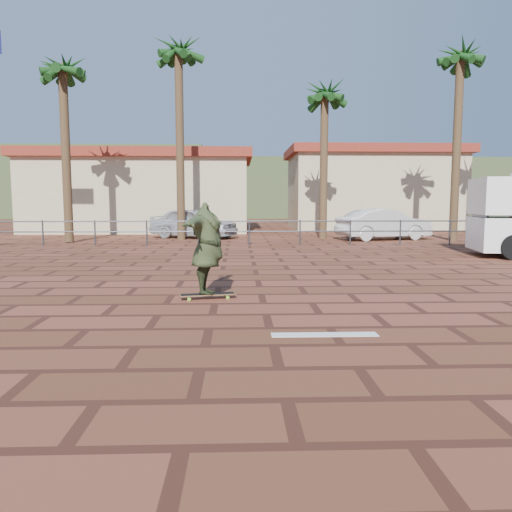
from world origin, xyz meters
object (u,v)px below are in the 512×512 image
Objects in this scene: car_silver at (194,223)px; longboard at (208,295)px; skateboarder at (207,248)px; car_white at (384,224)px.

longboard is at bearing -150.82° from car_silver.
skateboarder is at bearing 123.51° from longboard.
skateboarder reaches higher than car_silver.
car_silver is 0.99× the size of car_white.
car_white is at bearing -75.65° from car_silver.
car_white is (8.64, -1.34, -0.02)m from car_silver.
skateboarder is 0.48× the size of car_silver.
longboard is 0.51× the size of skateboarder.
car_silver is at bearing 84.53° from longboard.
skateboarder is 15.17m from car_white.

